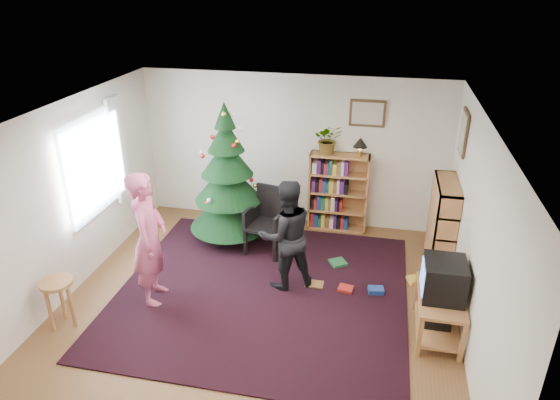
% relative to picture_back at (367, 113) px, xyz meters
% --- Properties ---
extents(floor, '(5.00, 5.00, 0.00)m').
position_rel_picture_back_xyz_m(floor, '(-1.15, -2.48, -1.95)').
color(floor, brown).
rests_on(floor, ground).
extents(ceiling, '(5.00, 5.00, 0.00)m').
position_rel_picture_back_xyz_m(ceiling, '(-1.15, -2.48, 0.55)').
color(ceiling, white).
rests_on(ceiling, wall_back).
extents(wall_back, '(5.00, 0.02, 2.50)m').
position_rel_picture_back_xyz_m(wall_back, '(-1.15, 0.02, -0.70)').
color(wall_back, silver).
rests_on(wall_back, floor).
extents(wall_front, '(5.00, 0.02, 2.50)m').
position_rel_picture_back_xyz_m(wall_front, '(-1.15, -4.97, -0.70)').
color(wall_front, silver).
rests_on(wall_front, floor).
extents(wall_left, '(0.02, 5.00, 2.50)m').
position_rel_picture_back_xyz_m(wall_left, '(-3.65, -2.48, -0.70)').
color(wall_left, silver).
rests_on(wall_left, floor).
extents(wall_right, '(0.02, 5.00, 2.50)m').
position_rel_picture_back_xyz_m(wall_right, '(1.35, -2.48, -0.70)').
color(wall_right, silver).
rests_on(wall_right, floor).
extents(rug, '(3.80, 3.60, 0.02)m').
position_rel_picture_back_xyz_m(rug, '(-1.15, -2.17, -1.94)').
color(rug, black).
rests_on(rug, floor).
extents(window_pane, '(0.04, 1.20, 1.40)m').
position_rel_picture_back_xyz_m(window_pane, '(-3.62, -1.88, -0.45)').
color(window_pane, silver).
rests_on(window_pane, wall_left).
extents(curtain, '(0.06, 0.35, 1.60)m').
position_rel_picture_back_xyz_m(curtain, '(-3.58, -1.18, -0.45)').
color(curtain, silver).
rests_on(curtain, wall_left).
extents(picture_back, '(0.55, 0.03, 0.42)m').
position_rel_picture_back_xyz_m(picture_back, '(0.00, 0.00, 0.00)').
color(picture_back, '#4C3319').
rests_on(picture_back, wall_back).
extents(picture_right, '(0.03, 0.50, 0.60)m').
position_rel_picture_back_xyz_m(picture_right, '(1.33, -0.73, 0.00)').
color(picture_right, '#4C3319').
rests_on(picture_right, wall_right).
extents(christmas_tree, '(1.24, 1.24, 2.24)m').
position_rel_picture_back_xyz_m(christmas_tree, '(-2.01, -0.86, -1.02)').
color(christmas_tree, '#3F2816').
rests_on(christmas_tree, rug).
extents(bookshelf_back, '(0.95, 0.30, 1.30)m').
position_rel_picture_back_xyz_m(bookshelf_back, '(-0.37, -0.14, -1.29)').
color(bookshelf_back, '#B1703F').
rests_on(bookshelf_back, floor).
extents(bookshelf_right, '(0.30, 0.95, 1.30)m').
position_rel_picture_back_xyz_m(bookshelf_right, '(1.19, -0.97, -1.29)').
color(bookshelf_right, '#B1703F').
rests_on(bookshelf_right, floor).
extents(tv_stand, '(0.52, 0.93, 0.55)m').
position_rel_picture_back_xyz_m(tv_stand, '(1.07, -2.57, -1.62)').
color(tv_stand, '#B1703F').
rests_on(tv_stand, floor).
extents(crt_tv, '(0.47, 0.51, 0.44)m').
position_rel_picture_back_xyz_m(crt_tv, '(1.07, -2.57, -1.18)').
color(crt_tv, black).
rests_on(crt_tv, tv_stand).
extents(armchair, '(0.65, 0.66, 1.00)m').
position_rel_picture_back_xyz_m(armchair, '(-1.33, -1.03, -1.41)').
color(armchair, black).
rests_on(armchair, rug).
extents(stool, '(0.38, 0.38, 0.64)m').
position_rel_picture_back_xyz_m(stool, '(-3.35, -3.35, -1.46)').
color(stool, '#B1703F').
rests_on(stool, floor).
extents(person_standing, '(0.54, 0.72, 1.78)m').
position_rel_picture_back_xyz_m(person_standing, '(-2.49, -2.59, -1.06)').
color(person_standing, '#BD4B73').
rests_on(person_standing, rug).
extents(person_by_chair, '(0.94, 0.88, 1.55)m').
position_rel_picture_back_xyz_m(person_by_chair, '(-0.88, -1.95, -1.18)').
color(person_by_chair, black).
rests_on(person_by_chair, rug).
extents(potted_plant, '(0.51, 0.46, 0.48)m').
position_rel_picture_back_xyz_m(potted_plant, '(-0.57, -0.14, -0.41)').
color(potted_plant, gray).
rests_on(potted_plant, bookshelf_back).
extents(table_lamp, '(0.22, 0.22, 0.30)m').
position_rel_picture_back_xyz_m(table_lamp, '(-0.07, -0.14, -0.45)').
color(table_lamp, '#A57F33').
rests_on(table_lamp, bookshelf_back).
extents(floor_clutter, '(1.56, 0.84, 0.08)m').
position_rel_picture_back_xyz_m(floor_clutter, '(0.09, -1.71, -1.91)').
color(floor_clutter, '#A51E19').
rests_on(floor_clutter, rug).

